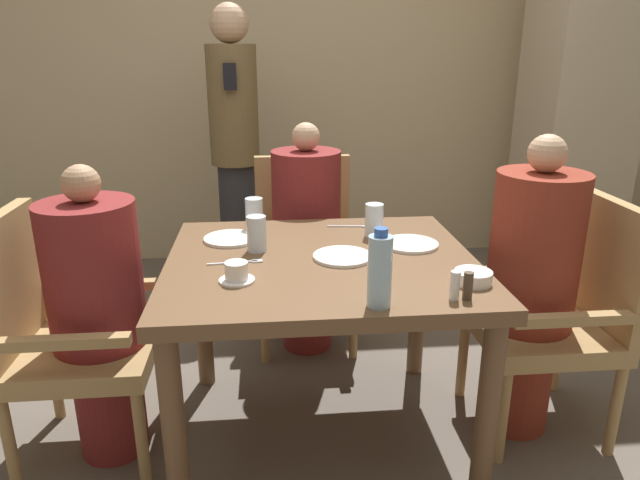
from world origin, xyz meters
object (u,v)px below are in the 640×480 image
at_px(water_bottle, 380,270).
at_px(glass_tall_mid, 257,234).
at_px(standing_host, 235,144).
at_px(plate_main_left, 231,239).
at_px(bowl_small, 473,277).
at_px(chair_right_side, 563,309).
at_px(plate_main_right, 343,256).
at_px(diner_in_left_chair, 99,314).
at_px(diner_in_far_chair, 307,237).
at_px(glass_tall_far, 254,214).
at_px(chair_left_side, 59,330).
at_px(plate_dessert_center, 410,244).
at_px(glass_tall_near, 374,220).
at_px(chair_far_side, 305,243).
at_px(teacup_with_saucer, 237,273).
at_px(diner_in_right_chair, 530,287).

distance_m(water_bottle, glass_tall_mid, 0.61).
bearing_deg(standing_host, plate_main_left, -88.36).
relative_size(plate_main_left, bowl_small, 1.77).
bearing_deg(standing_host, chair_right_side, -49.62).
relative_size(plate_main_right, water_bottle, 0.90).
relative_size(diner_in_left_chair, diner_in_far_chair, 0.97).
bearing_deg(bowl_small, glass_tall_far, 137.61).
relative_size(chair_right_side, glass_tall_far, 7.03).
bearing_deg(bowl_small, chair_left_side, 168.82).
height_order(plate_dessert_center, glass_tall_near, glass_tall_near).
distance_m(chair_far_side, glass_tall_near, 0.74).
height_order(standing_host, plate_dessert_center, standing_host).
relative_size(chair_right_side, plate_main_right, 4.40).
relative_size(plate_main_right, bowl_small, 1.77).
distance_m(diner_in_far_chair, teacup_with_saucer, 0.96).
height_order(diner_in_left_chair, glass_tall_near, diner_in_left_chair).
bearing_deg(plate_main_right, bowl_small, -34.90).
relative_size(diner_in_far_chair, water_bottle, 4.81).
bearing_deg(bowl_small, water_bottle, -157.39).
xyz_separation_m(chair_left_side, water_bottle, (1.04, -0.40, 0.34)).
distance_m(diner_in_left_chair, water_bottle, 1.02).
height_order(diner_in_left_chair, teacup_with_saucer, diner_in_left_chair).
relative_size(glass_tall_near, glass_tall_mid, 1.00).
distance_m(plate_dessert_center, bowl_small, 0.38).
height_order(chair_right_side, diner_in_right_chair, diner_in_right_chair).
height_order(diner_in_left_chair, glass_tall_far, diner_in_left_chair).
height_order(diner_in_left_chair, standing_host, standing_host).
distance_m(chair_left_side, diner_in_far_chair, 1.16).
distance_m(chair_left_side, teacup_with_saucer, 0.71).
xyz_separation_m(plate_main_left, bowl_small, (0.77, -0.50, 0.01)).
relative_size(plate_main_right, teacup_with_saucer, 1.84).
bearing_deg(standing_host, chair_left_side, -110.33).
height_order(standing_host, glass_tall_far, standing_host).
height_order(chair_left_side, plate_dessert_center, chair_left_side).
bearing_deg(chair_right_side, teacup_with_saucer, -171.20).
height_order(plate_dessert_center, water_bottle, water_bottle).
bearing_deg(chair_far_side, glass_tall_far, -115.08).
relative_size(bowl_small, glass_tall_far, 0.90).
relative_size(bowl_small, water_bottle, 0.51).
bearing_deg(chair_right_side, chair_left_side, 180.00).
bearing_deg(glass_tall_far, chair_far_side, 64.92).
xyz_separation_m(teacup_with_saucer, bowl_small, (0.73, -0.08, -0.01)).
bearing_deg(teacup_with_saucer, plate_main_left, 95.42).
distance_m(chair_left_side, diner_in_right_chair, 1.69).
relative_size(chair_far_side, plate_main_left, 4.40).
bearing_deg(standing_host, teacup_with_saucer, -87.43).
relative_size(chair_right_side, bowl_small, 7.77).
relative_size(diner_in_left_chair, plate_dessert_center, 5.19).
height_order(chair_right_side, plate_main_right, chair_right_side).
xyz_separation_m(diner_in_right_chair, plate_dessert_center, (-0.43, 0.10, 0.15)).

